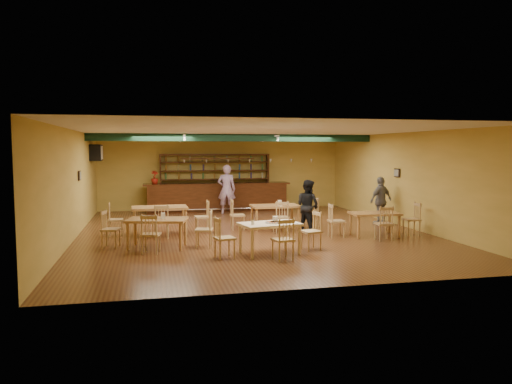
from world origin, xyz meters
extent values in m
plane|color=#502B16|center=(0.00, 0.00, 0.00)|extent=(12.00, 12.00, 0.00)
cube|color=black|center=(0.00, 2.80, 2.87)|extent=(10.00, 0.30, 0.25)
cube|color=white|center=(-1.80, 3.40, 2.94)|extent=(0.05, 2.50, 0.05)
cube|color=white|center=(1.40, 3.40, 2.94)|extent=(0.05, 2.50, 0.05)
cube|color=white|center=(-4.80, 4.20, 2.35)|extent=(0.34, 0.70, 0.48)
cube|color=black|center=(-4.97, 1.00, 1.70)|extent=(0.04, 0.34, 0.28)
cube|color=black|center=(4.97, 0.50, 1.70)|extent=(0.04, 0.34, 0.28)
cube|color=black|center=(-0.32, 5.15, 0.56)|extent=(5.79, 0.85, 1.13)
cube|color=black|center=(-0.32, 5.78, 1.14)|extent=(4.48, 0.40, 2.28)
imported|color=#A31B0F|center=(-2.76, 5.15, 1.39)|extent=(0.37, 0.37, 0.52)
cube|color=#AB763C|center=(-2.69, 0.34, 0.40)|extent=(1.62, 1.01, 0.80)
cube|color=#AB763C|center=(0.85, 0.52, 0.37)|extent=(1.49, 0.90, 0.74)
cube|color=#AB763C|center=(-2.80, -1.69, 0.36)|extent=(1.62, 1.19, 0.73)
cube|color=#AB763C|center=(3.28, -1.36, 0.34)|extent=(1.41, 0.91, 0.68)
cube|color=beige|center=(-0.21, -3.01, 0.37)|extent=(1.51, 1.13, 0.73)
cylinder|color=silver|center=(-0.11, -3.01, 0.74)|extent=(0.51, 0.51, 0.01)
cylinder|color=#EAE5C6|center=(-0.65, -3.16, 0.79)|extent=(0.09, 0.09, 0.11)
cube|color=white|center=(0.13, -2.82, 0.75)|extent=(0.21, 0.17, 0.03)
cube|color=silver|center=(0.03, -2.96, 0.75)|extent=(0.33, 0.14, 0.00)
cylinder|color=white|center=(0.33, -3.21, 0.74)|extent=(0.26, 0.26, 0.01)
imported|color=purple|center=(-0.08, 4.33, 0.94)|extent=(0.76, 0.57, 1.88)
imported|color=black|center=(1.65, -0.28, 0.78)|extent=(0.90, 0.96, 1.57)
imported|color=gray|center=(4.48, 0.64, 0.79)|extent=(1.00, 0.68, 1.57)
camera|label=1|loc=(-2.97, -14.05, 2.46)|focal=34.17mm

